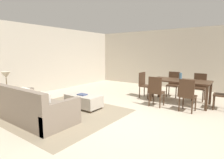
{
  "coord_description": "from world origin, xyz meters",
  "views": [
    {
      "loc": [
        2.11,
        -3.47,
        1.63
      ],
      "look_at": [
        -1.18,
        1.12,
        0.78
      ],
      "focal_mm": 28.78,
      "sensor_mm": 36.0,
      "label": 1
    }
  ],
  "objects_px": {
    "table_lamp": "(6,76)",
    "vase_centerpiece": "(181,76)",
    "dining_chair_far_left": "(173,83)",
    "couch": "(34,109)",
    "book_on_ottoman": "(82,95)",
    "dining_chair_head_west": "(144,83)",
    "dining_chair_far_right": "(199,85)",
    "dining_table": "(180,83)",
    "dining_chair_near_right": "(187,94)",
    "ottoman_table": "(84,100)",
    "side_table": "(8,95)",
    "dining_chair_near_left": "(156,90)"
  },
  "relations": [
    {
      "from": "table_lamp",
      "to": "vase_centerpiece",
      "type": "bearing_deg",
      "value": 44.28
    },
    {
      "from": "table_lamp",
      "to": "dining_chair_far_left",
      "type": "bearing_deg",
      "value": 53.47
    },
    {
      "from": "couch",
      "to": "book_on_ottoman",
      "type": "bearing_deg",
      "value": 80.37
    },
    {
      "from": "dining_chair_far_left",
      "to": "dining_chair_head_west",
      "type": "relative_size",
      "value": 1.0
    },
    {
      "from": "dining_chair_far_right",
      "to": "book_on_ottoman",
      "type": "bearing_deg",
      "value": -130.7
    },
    {
      "from": "dining_table",
      "to": "dining_chair_far_left",
      "type": "bearing_deg",
      "value": 119.55
    },
    {
      "from": "dining_chair_far_left",
      "to": "dining_chair_head_west",
      "type": "distance_m",
      "value": 1.12
    },
    {
      "from": "table_lamp",
      "to": "dining_chair_near_right",
      "type": "xyz_separation_m",
      "value": [
        4.14,
        2.81,
        -0.48
      ]
    },
    {
      "from": "book_on_ottoman",
      "to": "dining_chair_far_right",
      "type": "bearing_deg",
      "value": 49.3
    },
    {
      "from": "vase_centerpiece",
      "to": "dining_chair_near_right",
      "type": "bearing_deg",
      "value": -63.11
    },
    {
      "from": "dining_chair_near_right",
      "to": "dining_chair_far_right",
      "type": "height_order",
      "value": "same"
    },
    {
      "from": "vase_centerpiece",
      "to": "dining_table",
      "type": "bearing_deg",
      "value": -79.11
    },
    {
      "from": "ottoman_table",
      "to": "side_table",
      "type": "height_order",
      "value": "side_table"
    },
    {
      "from": "dining_table",
      "to": "dining_chair_near_left",
      "type": "distance_m",
      "value": 0.97
    },
    {
      "from": "dining_chair_far_left",
      "to": "ottoman_table",
      "type": "bearing_deg",
      "value": -119.62
    },
    {
      "from": "dining_chair_far_right",
      "to": "side_table",
      "type": "bearing_deg",
      "value": -133.38
    },
    {
      "from": "ottoman_table",
      "to": "vase_centerpiece",
      "type": "distance_m",
      "value": 3.16
    },
    {
      "from": "book_on_ottoman",
      "to": "dining_chair_near_left",
      "type": "bearing_deg",
      "value": 39.68
    },
    {
      "from": "vase_centerpiece",
      "to": "dining_chair_far_right",
      "type": "bearing_deg",
      "value": 60.42
    },
    {
      "from": "table_lamp",
      "to": "dining_table",
      "type": "height_order",
      "value": "table_lamp"
    },
    {
      "from": "couch",
      "to": "side_table",
      "type": "distance_m",
      "value": 1.33
    },
    {
      "from": "dining_chair_head_west",
      "to": "book_on_ottoman",
      "type": "bearing_deg",
      "value": -111.43
    },
    {
      "from": "dining_table",
      "to": "dining_chair_near_left",
      "type": "bearing_deg",
      "value": -119.68
    },
    {
      "from": "couch",
      "to": "dining_chair_near_left",
      "type": "height_order",
      "value": "dining_chair_near_left"
    },
    {
      "from": "dining_table",
      "to": "dining_chair_near_left",
      "type": "height_order",
      "value": "dining_chair_near_left"
    },
    {
      "from": "side_table",
      "to": "dining_table",
      "type": "height_order",
      "value": "dining_table"
    },
    {
      "from": "ottoman_table",
      "to": "dining_chair_head_west",
      "type": "bearing_deg",
      "value": 68.41
    },
    {
      "from": "dining_chair_near_right",
      "to": "dining_chair_far_left",
      "type": "relative_size",
      "value": 1.0
    },
    {
      "from": "side_table",
      "to": "book_on_ottoman",
      "type": "height_order",
      "value": "side_table"
    },
    {
      "from": "side_table",
      "to": "dining_chair_head_west",
      "type": "xyz_separation_m",
      "value": [
        2.45,
        3.65,
        0.06
      ]
    },
    {
      "from": "side_table",
      "to": "dining_chair_far_right",
      "type": "distance_m",
      "value": 6.06
    },
    {
      "from": "ottoman_table",
      "to": "book_on_ottoman",
      "type": "xyz_separation_m",
      "value": [
        -0.01,
        -0.04,
        0.18
      ]
    },
    {
      "from": "dining_chair_far_left",
      "to": "vase_centerpiece",
      "type": "distance_m",
      "value": 0.97
    },
    {
      "from": "ottoman_table",
      "to": "dining_chair_far_right",
      "type": "distance_m",
      "value": 3.97
    },
    {
      "from": "dining_table",
      "to": "dining_chair_head_west",
      "type": "xyz_separation_m",
      "value": [
        -1.28,
        0.04,
        -0.15
      ]
    },
    {
      "from": "dining_chair_near_left",
      "to": "dining_chair_far_left",
      "type": "xyz_separation_m",
      "value": [
        0.02,
        1.64,
        0.0
      ]
    },
    {
      "from": "dining_table",
      "to": "book_on_ottoman",
      "type": "xyz_separation_m",
      "value": [
        -2.17,
        -2.24,
        -0.26
      ]
    },
    {
      "from": "dining_chair_far_right",
      "to": "vase_centerpiece",
      "type": "bearing_deg",
      "value": -119.58
    },
    {
      "from": "dining_chair_far_right",
      "to": "dining_chair_head_west",
      "type": "height_order",
      "value": "same"
    },
    {
      "from": "dining_chair_near_left",
      "to": "vase_centerpiece",
      "type": "height_order",
      "value": "vase_centerpiece"
    },
    {
      "from": "dining_chair_far_left",
      "to": "dining_chair_near_left",
      "type": "bearing_deg",
      "value": -90.68
    },
    {
      "from": "side_table",
      "to": "book_on_ottoman",
      "type": "relative_size",
      "value": 2.25
    },
    {
      "from": "side_table",
      "to": "dining_chair_near_left",
      "type": "distance_m",
      "value": 4.28
    },
    {
      "from": "dining_chair_far_left",
      "to": "book_on_ottoman",
      "type": "relative_size",
      "value": 3.54
    },
    {
      "from": "dining_chair_near_left",
      "to": "vase_centerpiece",
      "type": "relative_size",
      "value": 4.05
    },
    {
      "from": "table_lamp",
      "to": "dining_chair_head_west",
      "type": "distance_m",
      "value": 4.43
    },
    {
      "from": "table_lamp",
      "to": "dining_chair_head_west",
      "type": "relative_size",
      "value": 0.57
    },
    {
      "from": "side_table",
      "to": "book_on_ottoman",
      "type": "distance_m",
      "value": 2.08
    },
    {
      "from": "couch",
      "to": "dining_chair_far_left",
      "type": "xyz_separation_m",
      "value": [
        1.95,
        4.43,
        0.23
      ]
    },
    {
      "from": "dining_chair_head_west",
      "to": "book_on_ottoman",
      "type": "xyz_separation_m",
      "value": [
        -0.89,
        -2.28,
        -0.11
      ]
    }
  ]
}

